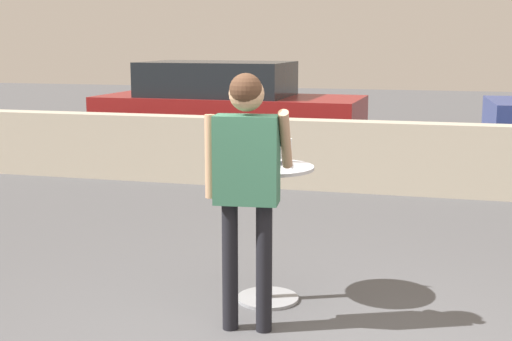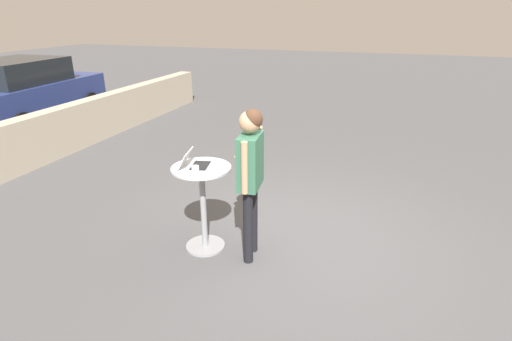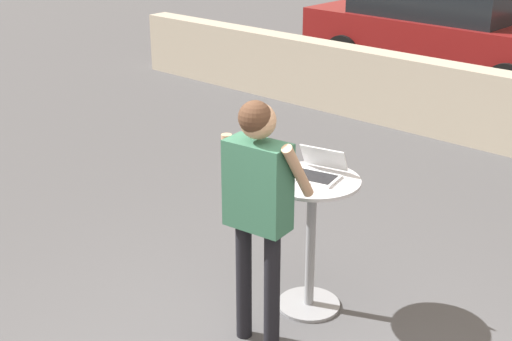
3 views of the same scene
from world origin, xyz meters
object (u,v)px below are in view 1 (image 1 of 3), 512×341
cafe_table (268,216)px  parked_car_near_street (226,107)px  laptop (269,159)px  standing_person (247,168)px  coffee_mug (235,159)px

cafe_table → parked_car_near_street: size_ratio=0.23×
parked_car_near_street → cafe_table: bearing=-70.2°
laptop → parked_car_near_street: size_ratio=0.09×
standing_person → parked_car_near_street: bearing=108.4°
laptop → coffee_mug: laptop is taller
cafe_table → coffee_mug: 0.50m
cafe_table → coffee_mug: coffee_mug is taller
laptop → coffee_mug: size_ratio=3.40×
laptop → cafe_table: bearing=-79.9°
laptop → standing_person: bearing=-89.0°
coffee_mug → standing_person: (0.24, -0.54, 0.03)m
coffee_mug → laptop: bearing=27.2°
cafe_table → laptop: (-0.01, 0.06, 0.42)m
cafe_table → standing_person: 0.76m
laptop → parked_car_near_street: 7.18m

